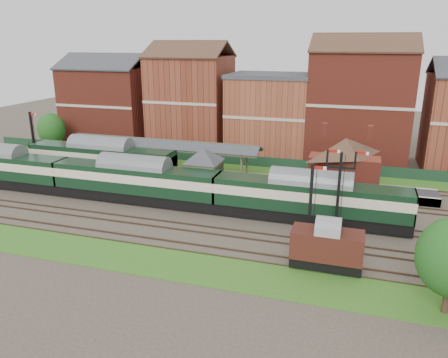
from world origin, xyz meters
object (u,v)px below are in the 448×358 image
(goods_van_a, at_px, (327,246))
(signal_box, at_px, (204,172))
(semaphore_bracket, at_px, (339,189))
(dmu_train, at_px, (135,180))
(platform_railcar, at_px, (102,159))

(goods_van_a, bearing_deg, signal_box, 140.13)
(goods_van_a, bearing_deg, semaphore_bracket, 86.73)
(signal_box, bearing_deg, goods_van_a, -39.87)
(signal_box, bearing_deg, semaphore_bracket, -20.92)
(dmu_train, bearing_deg, platform_railcar, 142.02)
(semaphore_bracket, height_order, platform_railcar, semaphore_bracket)
(signal_box, distance_m, platform_railcar, 15.59)
(semaphore_bracket, xyz_separation_m, goods_van_a, (-0.37, -6.50, -2.71))
(semaphore_bracket, xyz_separation_m, platform_railcar, (-30.28, 9.00, -1.96))
(semaphore_bracket, height_order, goods_van_a, semaphore_bracket)
(dmu_train, height_order, platform_railcar, platform_railcar)
(platform_railcar, relative_size, goods_van_a, 3.61)
(signal_box, distance_m, semaphore_bracket, 16.16)
(signal_box, xyz_separation_m, semaphore_bracket, (15.04, -5.75, 1.44))
(dmu_train, bearing_deg, signal_box, 25.17)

